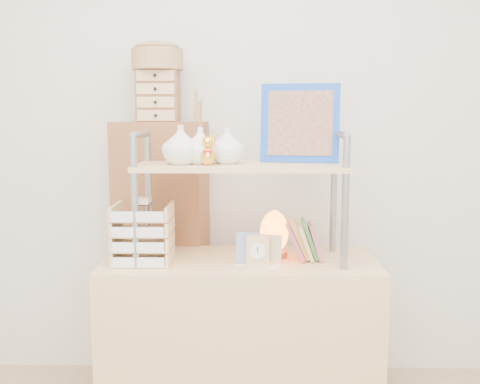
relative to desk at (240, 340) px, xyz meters
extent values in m
cube|color=silver|center=(0.00, 0.50, 0.93)|extent=(3.40, 0.02, 2.60)
cube|color=tan|center=(0.00, 0.00, 0.00)|extent=(1.20, 0.50, 0.75)
cube|color=brown|center=(-0.41, 0.37, 0.30)|extent=(0.48, 0.30, 1.35)
cylinder|color=gray|center=(-0.43, -0.15, 0.65)|extent=(0.03, 0.03, 0.55)
cylinder|color=gray|center=(-0.43, 0.15, 0.65)|extent=(0.03, 0.03, 0.55)
cylinder|color=gray|center=(-0.43, 0.00, 0.93)|extent=(0.03, 0.30, 0.03)
cylinder|color=gray|center=(0.43, -0.15, 0.65)|extent=(0.03, 0.03, 0.55)
cylinder|color=gray|center=(0.43, 0.15, 0.65)|extent=(0.03, 0.03, 0.55)
cylinder|color=gray|center=(0.43, 0.00, 0.93)|extent=(0.03, 0.30, 0.03)
cube|color=#D9B574|center=(0.00, 0.00, 0.79)|extent=(0.90, 0.34, 0.02)
imported|color=silver|center=(-0.25, -0.02, 0.88)|extent=(0.16, 0.16, 0.17)
imported|color=silver|center=(-0.17, 0.00, 0.88)|extent=(0.15, 0.15, 0.16)
imported|color=silver|center=(-0.06, 0.02, 0.88)|extent=(0.15, 0.15, 0.16)
cylinder|color=#233E9A|center=(-0.19, 0.12, 0.85)|extent=(0.07, 0.07, 0.10)
cube|color=blue|center=(0.26, 0.10, 0.97)|extent=(0.35, 0.12, 0.35)
cube|color=brown|center=(0.26, 0.09, 0.97)|extent=(0.29, 0.08, 0.29)
cube|color=#B54F62|center=(0.33, 0.00, 0.46)|extent=(0.07, 0.12, 0.17)
cube|color=#4A8B45|center=(0.31, 0.02, 0.46)|extent=(0.07, 0.12, 0.17)
cube|color=tan|center=(0.28, 0.00, 0.46)|extent=(0.08, 0.13, 0.16)
cube|color=gold|center=(0.26, 0.02, 0.46)|extent=(0.08, 0.14, 0.16)
cube|color=#B54F62|center=(0.24, 0.00, 0.46)|extent=(0.09, 0.14, 0.16)
cube|color=tan|center=(-0.42, -0.05, 0.38)|extent=(0.23, 0.22, 0.01)
cube|color=white|center=(-0.42, -0.16, 0.40)|extent=(0.21, 0.01, 0.04)
cube|color=tan|center=(-0.42, -0.05, 0.44)|extent=(0.23, 0.22, 0.01)
cube|color=white|center=(-0.42, -0.16, 0.47)|extent=(0.21, 0.01, 0.04)
cube|color=tan|center=(-0.42, -0.05, 0.51)|extent=(0.23, 0.22, 0.01)
cube|color=white|center=(-0.42, -0.16, 0.53)|extent=(0.21, 0.01, 0.04)
cube|color=tan|center=(-0.42, -0.05, 0.57)|extent=(0.23, 0.22, 0.01)
cube|color=white|center=(-0.42, -0.16, 0.59)|extent=(0.21, 0.01, 0.04)
cube|color=beige|center=(-0.42, -0.07, 0.65)|extent=(0.07, 0.07, 0.03)
cylinder|color=brown|center=(0.15, 0.05, 0.39)|extent=(0.12, 0.12, 0.03)
ellipsoid|color=orange|center=(0.15, 0.05, 0.49)|extent=(0.14, 0.13, 0.19)
cube|color=#D9B574|center=(0.07, -0.12, 0.44)|extent=(0.10, 0.04, 0.13)
cylinder|color=white|center=(0.07, -0.14, 0.45)|extent=(0.07, 0.01, 0.07)
cube|color=white|center=(0.08, -0.10, 0.38)|extent=(0.20, 0.11, 0.01)
cube|color=#1F458F|center=(0.03, -0.10, 0.45)|extent=(0.10, 0.05, 0.13)
cube|color=tan|center=(0.13, -0.09, 0.45)|extent=(0.10, 0.05, 0.12)
cube|color=brown|center=(-0.41, 0.35, 1.10)|extent=(0.20, 0.15, 0.25)
cube|color=#D9B574|center=(-0.41, 0.27, 1.01)|extent=(0.18, 0.01, 0.05)
cube|color=#D9B574|center=(-0.41, 0.27, 1.07)|extent=(0.18, 0.01, 0.05)
cube|color=#D9B574|center=(-0.41, 0.27, 1.13)|extent=(0.18, 0.01, 0.05)
cube|color=#D9B574|center=(-0.41, 0.27, 1.19)|extent=(0.18, 0.01, 0.05)
cylinder|color=olive|center=(-0.41, 0.35, 1.28)|extent=(0.25, 0.25, 0.10)
camera|label=1|loc=(0.04, -2.30, 1.00)|focal=40.00mm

